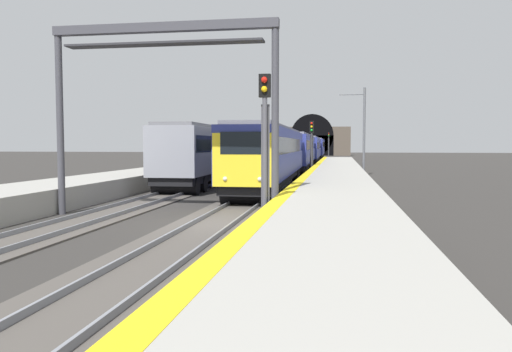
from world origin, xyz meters
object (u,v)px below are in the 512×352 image
(train_main_approaching, at_px, (305,149))
(railway_signal_mid, at_px, (312,143))
(train_adjacent_platform, at_px, (235,150))
(railway_signal_far, at_px, (329,142))
(railway_signal_near, at_px, (265,140))
(catenary_mast_near, at_px, (364,131))
(overhead_signal_gantry, at_px, (163,71))

(train_main_approaching, xyz_separation_m, railway_signal_mid, (-19.15, -1.90, 0.71))
(train_adjacent_platform, height_order, railway_signal_far, railway_signal_far)
(train_adjacent_platform, bearing_deg, railway_signal_far, -6.75)
(railway_signal_near, height_order, catenary_mast_near, catenary_mast_near)
(railway_signal_mid, bearing_deg, train_main_approaching, -174.33)
(train_main_approaching, distance_m, train_adjacent_platform, 19.76)
(train_main_approaching, distance_m, catenary_mast_near, 19.19)
(train_adjacent_platform, height_order, catenary_mast_near, catenary_mast_near)
(railway_signal_near, bearing_deg, train_main_approaching, -177.70)
(railway_signal_mid, bearing_deg, railway_signal_near, 0.00)
(railway_signal_far, xyz_separation_m, catenary_mast_near, (-70.67, -4.53, 0.71))
(railway_signal_mid, xyz_separation_m, catenary_mast_near, (1.15, -4.53, 1.07))
(train_main_approaching, xyz_separation_m, railway_signal_far, (52.68, -1.90, 1.07))
(railway_signal_near, height_order, overhead_signal_gantry, overhead_signal_gantry)
(overhead_signal_gantry, distance_m, catenary_mast_near, 28.34)
(train_main_approaching, distance_m, railway_signal_near, 47.45)
(train_main_approaching, bearing_deg, catenary_mast_near, 18.89)
(train_main_approaching, relative_size, railway_signal_far, 15.16)
(catenary_mast_near, bearing_deg, railway_signal_far, 3.66)
(overhead_signal_gantry, bearing_deg, railway_signal_near, -120.34)
(train_main_approaching, height_order, railway_signal_far, railway_signal_far)
(railway_signal_mid, xyz_separation_m, overhead_signal_gantry, (-25.69, 4.38, 2.73))
(railway_signal_near, distance_m, catenary_mast_near, 29.78)
(railway_signal_far, xyz_separation_m, overhead_signal_gantry, (-97.52, 4.38, 2.37))
(train_adjacent_platform, distance_m, railway_signal_near, 29.11)
(railway_signal_near, relative_size, catenary_mast_near, 0.66)
(railway_signal_far, height_order, catenary_mast_near, catenary_mast_near)
(railway_signal_near, relative_size, overhead_signal_gantry, 0.57)
(railway_signal_near, distance_m, railway_signal_mid, 28.26)
(railway_signal_near, height_order, railway_signal_far, railway_signal_far)
(train_adjacent_platform, distance_m, railway_signal_far, 72.14)
(train_adjacent_platform, xyz_separation_m, railway_signal_far, (71.80, -6.86, 0.99))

